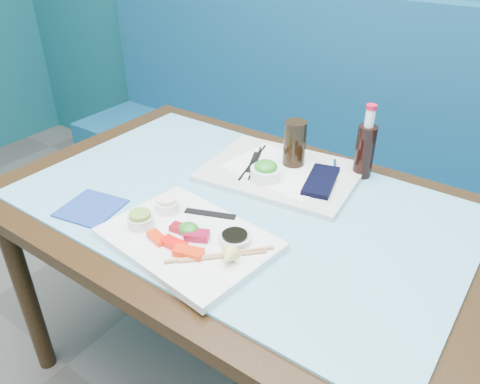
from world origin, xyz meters
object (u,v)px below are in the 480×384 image
Objects in this scene: seaweed_bowl at (265,173)px; cola_bottle_body at (365,152)px; booth_bench at (348,192)px; cola_glass at (295,143)px; serving_tray at (281,172)px; blue_napkin at (91,208)px; dining_table at (239,228)px; sashimi_plate at (188,239)px.

cola_bottle_body is at bearing 45.51° from seaweed_bowl.
cola_glass is at bearing -87.42° from booth_bench.
serving_tray is 5.01× the size of seaweed_bowl.
cola_bottle_body is at bearing -66.28° from booth_bench.
booth_bench is 1.21m from blue_napkin.
booth_bench reaches higher than cola_bottle_body.
cola_bottle_body is at bearing 24.13° from cola_glass.
dining_table is 0.25m from sashimi_plate.
booth_bench is at bearing 92.58° from cola_glass.
dining_table is at bearing -90.00° from booth_bench.
cola_bottle_body is at bearing 76.43° from sashimi_plate.
seaweed_bowl reaches higher than serving_tray.
booth_bench reaches higher than cola_glass.
booth_bench is 0.75m from cola_glass.
cola_bottle_body is at bearing 57.37° from dining_table.
dining_table is 0.18m from seaweed_bowl.
dining_table is at bearing -92.87° from seaweed_bowl.
sashimi_plate is (0.01, -0.23, 0.10)m from dining_table.
cola_glass is (0.01, 0.05, 0.08)m from serving_tray.
blue_napkin is (-0.33, -0.52, -0.09)m from cola_glass.
cola_glass is 0.88× the size of cola_bottle_body.
cola_glass is 0.63m from blue_napkin.
booth_bench is 20.08× the size of blue_napkin.
dining_table is 9.37× the size of blue_napkin.
seaweed_bowl reaches higher than dining_table.
sashimi_plate reaches higher than blue_napkin.
sashimi_plate is 0.32m from blue_napkin.
dining_table is at bearing -122.63° from cola_bottle_body.
cola_glass is at bearing 81.25° from seaweed_bowl.
cola_glass is at bearing 57.47° from blue_napkin.
sashimi_plate is 2.48× the size of cola_bottle_body.
serving_tray is at bearing -100.30° from cola_glass.
booth_bench is 0.83m from seaweed_bowl.
dining_table is 8.63× the size of cola_bottle_body.
serving_tray is at bearing 55.34° from blue_napkin.
cola_glass is (0.02, 0.13, 0.05)m from seaweed_bowl.
sashimi_plate is at bearing -89.51° from booth_bench.
cola_bottle_body reaches higher than sashimi_plate.
cola_glass is at bearing 84.13° from dining_table.
sashimi_plate is 2.82× the size of cola_glass.
sashimi_plate is at bearing -97.69° from serving_tray.
cola_bottle_body is 1.09× the size of blue_napkin.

